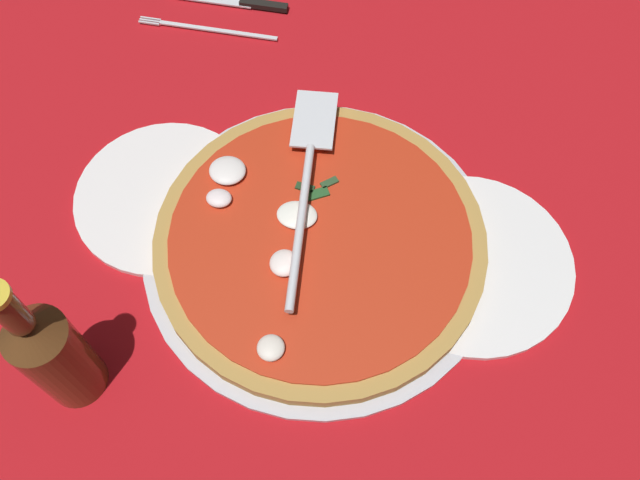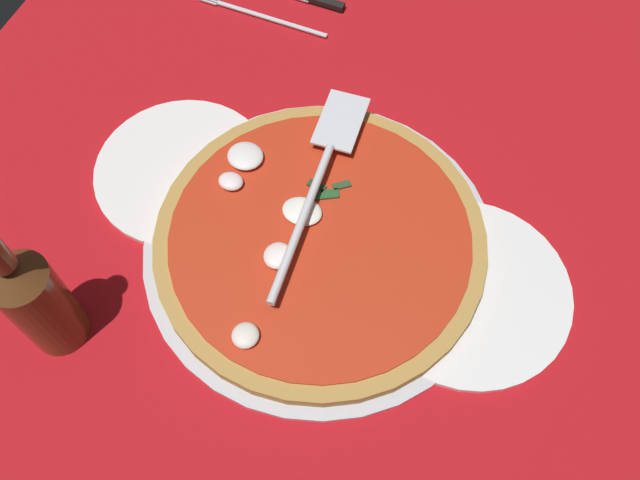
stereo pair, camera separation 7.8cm
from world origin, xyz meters
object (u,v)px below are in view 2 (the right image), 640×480
object	(u,v)px
beer_bottle	(35,298)
pizza	(319,240)
place_setting_near	(281,7)
dinner_plate_right	(183,171)
pizza_server	(318,180)
dinner_plate_left	(468,291)

from	to	relation	value
beer_bottle	pizza	bearing A→B (deg)	-138.09
pizza	place_setting_near	size ratio (longest dim) A/B	1.73
dinner_plate_right	place_setting_near	size ratio (longest dim) A/B	0.98
pizza	pizza_server	bearing A→B (deg)	-67.72
dinner_plate_left	pizza_server	xyz separation A→B (cm)	(20.13, -5.22, 4.03)
pizza_server	beer_bottle	bearing A→B (deg)	138.76
pizza_server	place_setting_near	size ratio (longest dim) A/B	1.36
pizza_server	place_setting_near	distance (cm)	33.08
dinner_plate_left	place_setting_near	xyz separation A→B (cm)	(37.00, -33.36, -0.16)
place_setting_near	pizza_server	bearing A→B (deg)	122.07
pizza	beer_bottle	xyz separation A→B (cm)	(22.15, 19.89, 6.86)
place_setting_near	beer_bottle	distance (cm)	54.72
pizza_server	beer_bottle	xyz separation A→B (cm)	(19.71, 25.84, 4.24)
pizza	place_setting_near	xyz separation A→B (cm)	(19.31, -34.11, -1.57)
pizza_server	dinner_plate_left	bearing A→B (deg)	-108.43
dinner_plate_right	pizza_server	xyz separation A→B (cm)	(-17.02, -2.42, 4.03)
dinner_plate_left	dinner_plate_right	bearing A→B (deg)	-4.30
pizza	pizza_server	xyz separation A→B (cm)	(2.44, -5.96, 2.62)
place_setting_near	dinner_plate_right	bearing A→B (deg)	90.86
dinner_plate_left	place_setting_near	world-z (taller)	place_setting_near
dinner_plate_left	pizza	world-z (taller)	pizza
pizza	pizza_server	distance (cm)	6.95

